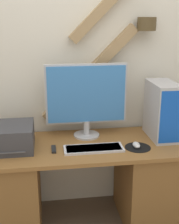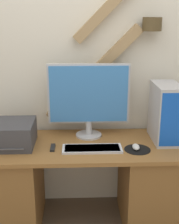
# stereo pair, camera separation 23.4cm
# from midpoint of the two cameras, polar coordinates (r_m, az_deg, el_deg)

# --- Properties ---
(wall_back) EXTENTS (6.40, 0.20, 2.70)m
(wall_back) POSITION_cam_midpoint_polar(r_m,az_deg,el_deg) (2.62, -5.07, 10.45)
(wall_back) COLOR silver
(wall_back) RESTS_ON ground_plane
(desk) EXTENTS (1.57, 0.65, 0.71)m
(desk) POSITION_cam_midpoint_polar(r_m,az_deg,el_deg) (2.58, -4.12, -12.99)
(desk) COLOR brown
(desk) RESTS_ON ground_plane
(monitor) EXTENTS (0.65, 0.21, 0.60)m
(monitor) POSITION_cam_midpoint_polar(r_m,az_deg,el_deg) (2.49, -3.27, 2.73)
(monitor) COLOR #B7B7BC
(monitor) RESTS_ON desk
(keyboard) EXTENTS (0.44, 0.16, 0.02)m
(keyboard) POSITION_cam_midpoint_polar(r_m,az_deg,el_deg) (2.33, -2.13, -6.75)
(keyboard) COLOR silver
(keyboard) RESTS_ON desk
(mousepad) EXTENTS (0.20, 0.20, 0.00)m
(mousepad) POSITION_cam_midpoint_polar(r_m,az_deg,el_deg) (2.38, 6.05, -6.51)
(mousepad) COLOR black
(mousepad) RESTS_ON desk
(mouse) EXTENTS (0.05, 0.10, 0.04)m
(mouse) POSITION_cam_midpoint_polar(r_m,az_deg,el_deg) (2.37, 5.78, -6.07)
(mouse) COLOR silver
(mouse) RESTS_ON mousepad
(computer_tower) EXTENTS (0.19, 0.37, 0.45)m
(computer_tower) POSITION_cam_midpoint_polar(r_m,az_deg,el_deg) (2.53, 10.65, 0.24)
(computer_tower) COLOR #B2B2B7
(computer_tower) RESTS_ON desk
(printer) EXTENTS (0.37, 0.35, 0.18)m
(printer) POSITION_cam_midpoint_polar(r_m,az_deg,el_deg) (2.43, -17.33, -4.48)
(printer) COLOR #38383D
(printer) RESTS_ON desk
(remote_control) EXTENTS (0.03, 0.12, 0.02)m
(remote_control) POSITION_cam_midpoint_polar(r_m,az_deg,el_deg) (2.35, -9.43, -6.79)
(remote_control) COLOR black
(remote_control) RESTS_ON desk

